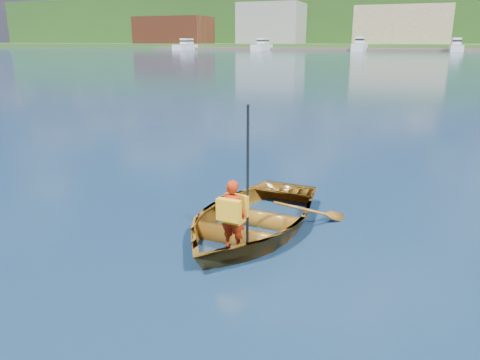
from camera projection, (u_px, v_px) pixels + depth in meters
ground at (242, 255)px, 6.53m from camera, size 600.00×600.00×0.00m
rowboat at (251, 218)px, 7.31m from camera, size 2.82×3.71×0.72m
child_paddler at (233, 213)px, 6.36m from camera, size 0.38×0.36×1.98m
shoreline at (420, 24)px, 215.81m from camera, size 400.00×140.00×22.00m
dock at (386, 50)px, 142.00m from camera, size 160.03×5.68×0.80m
waterfront_buildings at (394, 26)px, 154.93m from camera, size 202.00×16.00×14.00m
marina_yachts at (382, 46)px, 137.78m from camera, size 144.26×12.56×4.40m
hillside_trees at (310, 13)px, 222.02m from camera, size 237.74×87.30×23.82m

